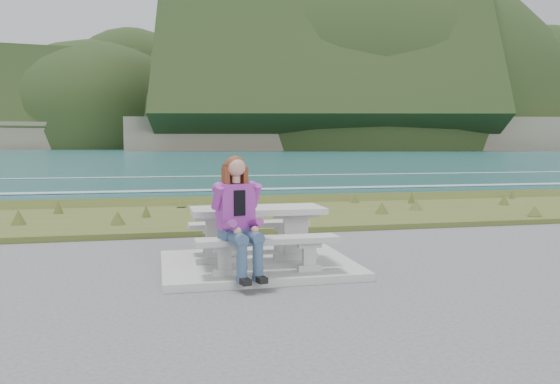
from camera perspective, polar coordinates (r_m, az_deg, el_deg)
The scene contains 9 objects.
concrete_slab at distance 7.61m, azimuth -2.35°, elevation -7.60°, with size 2.60×2.10×0.10m, color #969691.
picnic_table at distance 7.49m, azimuth -2.36°, elevation -2.87°, with size 1.80×0.75×0.75m.
bench_landward at distance 6.85m, azimuth -1.30°, elevation -5.59°, with size 1.80×0.35×0.45m.
bench_seaward at distance 8.21m, azimuth -3.24°, elevation -3.83°, with size 1.80×0.35×0.45m.
grass_verge at distance 12.49m, azimuth -6.49°, elevation -2.90°, with size 160.00×4.50×0.22m, color #354A1B.
shore_drop at distance 15.36m, azimuth -7.68°, elevation -1.43°, with size 160.00×0.80×2.20m, color #6D5E52.
ocean at distance 32.60m, azimuth -10.32°, elevation -1.15°, with size 1600.00×1600.00×0.09m.
headland_range at distance 448.55m, azimuth 12.62°, elevation 5.93°, with size 729.83×363.95×219.22m.
seated_woman at distance 6.63m, azimuth -4.12°, elevation -4.28°, with size 0.58×0.82×1.47m.
Camera 1 is at (-1.33, -7.30, 1.71)m, focal length 35.00 mm.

